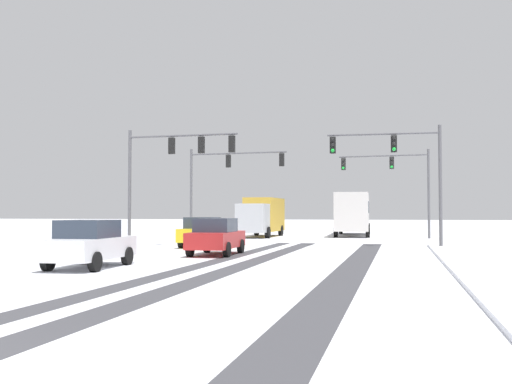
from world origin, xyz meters
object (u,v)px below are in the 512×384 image
at_px(traffic_signal_near_left, 172,159).
at_px(bus_oncoming, 353,211).
at_px(car_white_third, 89,244).
at_px(traffic_signal_far_left, 224,173).
at_px(traffic_signal_far_right, 396,175).
at_px(car_red_second, 216,236).
at_px(car_yellow_cab_lead, 203,232).
at_px(box_truck_delivery, 262,216).
at_px(traffic_signal_near_right, 400,161).

relative_size(traffic_signal_near_left, bus_oncoming, 0.59).
bearing_deg(car_white_third, traffic_signal_far_left, 95.03).
distance_m(traffic_signal_far_right, car_red_second, 21.32).
height_order(car_yellow_cab_lead, car_red_second, same).
distance_m(car_red_second, bus_oncoming, 24.04).
relative_size(car_red_second, box_truck_delivery, 0.56).
xyz_separation_m(car_red_second, car_white_third, (-2.32, -6.82, 0.00)).
relative_size(traffic_signal_far_right, car_yellow_cab_lead, 1.59).
bearing_deg(traffic_signal_far_right, car_red_second, -111.59).
bearing_deg(traffic_signal_far_right, box_truck_delivery, -179.28).
bearing_deg(bus_oncoming, car_red_second, -100.19).
xyz_separation_m(traffic_signal_near_left, car_white_third, (1.94, -12.17, -3.99)).
relative_size(car_white_third, bus_oncoming, 0.38).
xyz_separation_m(traffic_signal_near_left, box_truck_delivery, (1.81, 14.02, -3.17)).
bearing_deg(car_red_second, traffic_signal_near_right, 42.45).
xyz_separation_m(car_yellow_cab_lead, car_white_third, (0.16, -12.28, 0.00)).
height_order(traffic_signal_far_left, traffic_signal_far_right, same).
bearing_deg(traffic_signal_near_right, traffic_signal_near_left, -171.07).
distance_m(traffic_signal_far_left, traffic_signal_near_left, 9.91).
distance_m(traffic_signal_far_right, traffic_signal_near_right, 12.23).
bearing_deg(traffic_signal_far_left, car_white_third, -84.97).
height_order(traffic_signal_far_left, traffic_signal_near_right, same).
height_order(traffic_signal_near_right, bus_oncoming, traffic_signal_near_right).
bearing_deg(traffic_signal_near_left, bus_oncoming, 65.05).
height_order(traffic_signal_far_left, car_red_second, traffic_signal_far_left).
height_order(traffic_signal_far_left, traffic_signal_near_left, same).
bearing_deg(traffic_signal_near_left, traffic_signal_far_right, 49.75).
distance_m(car_red_second, box_truck_delivery, 19.54).
bearing_deg(traffic_signal_far_left, car_yellow_cab_lead, -79.67).
bearing_deg(car_yellow_cab_lead, traffic_signal_near_right, 9.81).
xyz_separation_m(traffic_signal_near_left, car_yellow_cab_lead, (1.78, 0.11, -3.99)).
distance_m(traffic_signal_near_left, traffic_signal_near_right, 12.35).
bearing_deg(box_truck_delivery, car_yellow_cab_lead, -90.11).
relative_size(bus_oncoming, box_truck_delivery, 1.50).
bearing_deg(box_truck_delivery, traffic_signal_far_left, -113.80).
bearing_deg(traffic_signal_near_right, traffic_signal_far_left, 146.79).
distance_m(traffic_signal_far_right, box_truck_delivery, 10.62).
bearing_deg(car_red_second, traffic_signal_near_left, 128.54).
relative_size(traffic_signal_far_right, bus_oncoming, 0.59).
xyz_separation_m(traffic_signal_near_right, car_white_third, (-10.27, -14.09, -3.83)).
height_order(traffic_signal_near_left, bus_oncoming, traffic_signal_near_left).
relative_size(traffic_signal_far_right, box_truck_delivery, 0.89).
height_order(traffic_signal_far_right, bus_oncoming, traffic_signal_far_right).
bearing_deg(traffic_signal_near_right, car_red_second, -137.55).
height_order(traffic_signal_near_left, car_yellow_cab_lead, traffic_signal_near_left).
relative_size(traffic_signal_near_left, car_yellow_cab_lead, 1.57).
height_order(car_red_second, car_white_third, same).
bearing_deg(traffic_signal_near_right, box_truck_delivery, 130.66).
distance_m(traffic_signal_near_right, bus_oncoming, 16.99).
height_order(traffic_signal_far_left, car_yellow_cab_lead, traffic_signal_far_left).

